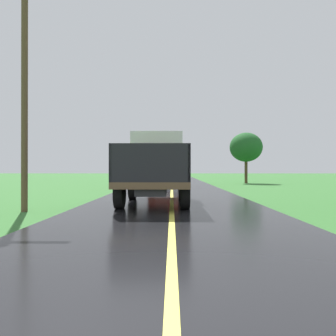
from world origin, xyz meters
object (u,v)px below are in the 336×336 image
(banana_truck_near, at_px, (156,166))
(banana_truck_far, at_px, (166,168))
(utility_pole_roadside, at_px, (24,83))
(roadside_tree_mid_right, at_px, (246,147))

(banana_truck_near, distance_m, banana_truck_far, 12.08)
(banana_truck_far, xyz_separation_m, utility_pole_roadside, (-4.25, -14.68, 2.62))
(banana_truck_near, distance_m, roadside_tree_mid_right, 19.87)
(banana_truck_far, bearing_deg, roadside_tree_mid_right, 39.15)
(banana_truck_near, bearing_deg, banana_truck_far, 89.03)
(banana_truck_far, distance_m, roadside_tree_mid_right, 9.90)
(utility_pole_roadside, height_order, roadside_tree_mid_right, utility_pole_roadside)
(banana_truck_far, relative_size, roadside_tree_mid_right, 1.20)
(utility_pole_roadside, bearing_deg, roadside_tree_mid_right, 60.48)
(roadside_tree_mid_right, bearing_deg, banana_truck_near, -113.01)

